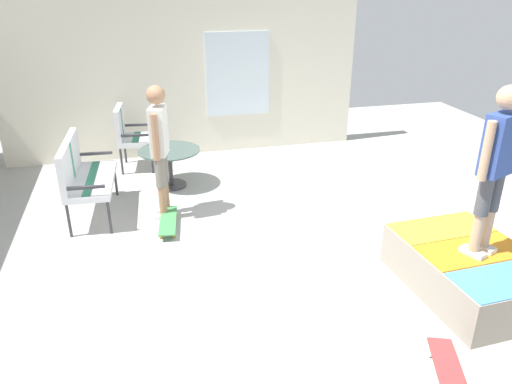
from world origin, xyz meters
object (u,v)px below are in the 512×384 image
(skateboard_spare, at_px, (450,374))
(person_watching, at_px, (160,143))
(patio_table, at_px, (170,160))
(patio_bench, at_px, (81,172))
(person_skater, at_px, (496,161))
(skateboard_by_bench, at_px, (168,221))
(skate_ramp, at_px, (472,270))
(patio_chair_near_house, at_px, (129,132))

(skateboard_spare, bearing_deg, person_watching, 28.87)
(patio_table, relative_size, person_watching, 0.52)
(patio_bench, distance_m, person_watching, 1.11)
(person_skater, height_order, skateboard_spare, person_skater)
(skateboard_by_bench, xyz_separation_m, skateboard_spare, (-3.15, -1.90, 0.00))
(patio_table, bearing_deg, skateboard_by_bench, 173.13)
(skateboard_by_bench, height_order, skateboard_spare, same)
(skate_ramp, xyz_separation_m, patio_chair_near_house, (4.31, 3.23, 0.39))
(patio_chair_near_house, bearing_deg, person_skater, -143.45)
(patio_chair_near_house, bearing_deg, person_watching, -168.46)
(patio_table, relative_size, person_skater, 0.56)
(patio_chair_near_house, relative_size, person_watching, 0.59)
(person_skater, height_order, skateboard_by_bench, person_skater)
(skate_ramp, bearing_deg, patio_table, 38.16)
(patio_table, xyz_separation_m, skateboard_by_bench, (-1.32, 0.16, -0.32))
(skate_ramp, distance_m, skateboard_by_bench, 3.52)
(patio_chair_near_house, relative_size, person_skater, 0.63)
(patio_chair_near_house, distance_m, patio_table, 1.09)
(skateboard_spare, bearing_deg, patio_chair_near_house, 23.20)
(skate_ramp, height_order, person_skater, person_skater)
(patio_bench, bearing_deg, patio_chair_near_house, -20.69)
(patio_table, bearing_deg, person_watching, 170.17)
(patio_chair_near_house, bearing_deg, patio_bench, 159.31)
(skate_ramp, xyz_separation_m, person_skater, (-0.04, 0.01, 1.17))
(patio_chair_near_house, relative_size, patio_table, 1.13)
(person_watching, relative_size, skateboard_spare, 2.10)
(skate_ramp, xyz_separation_m, patio_bench, (2.69, 3.85, 0.39))
(skateboard_spare, bearing_deg, skate_ramp, -41.23)
(patio_chair_near_house, distance_m, skateboard_by_bench, 2.32)
(patio_bench, distance_m, skateboard_by_bench, 1.29)
(patio_bench, relative_size, patio_table, 1.42)
(patio_table, distance_m, skateboard_by_bench, 1.36)
(skate_ramp, bearing_deg, patio_bench, 54.99)
(patio_table, distance_m, person_watching, 1.17)
(skate_ramp, xyz_separation_m, skateboard_spare, (-1.06, 0.93, -0.14))
(patio_bench, bearing_deg, person_watching, -105.66)
(patio_chair_near_house, xyz_separation_m, skateboard_spare, (-5.37, -2.30, -0.53))
(patio_chair_near_house, relative_size, skateboard_by_bench, 1.25)
(skate_ramp, relative_size, skateboard_by_bench, 2.14)
(patio_bench, bearing_deg, skateboard_by_bench, -120.92)
(person_watching, bearing_deg, patio_bench, 74.34)
(person_skater, distance_m, skateboard_by_bench, 3.77)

